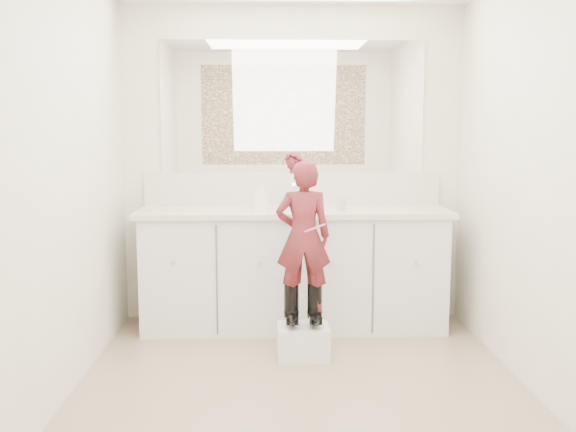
{
  "coord_description": "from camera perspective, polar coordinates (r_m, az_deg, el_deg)",
  "views": [
    {
      "loc": [
        -0.18,
        -3.45,
        1.46
      ],
      "look_at": [
        -0.06,
        0.73,
        0.91
      ],
      "focal_mm": 40.0,
      "sensor_mm": 36.0,
      "label": 1
    }
  ],
  "objects": [
    {
      "name": "cup",
      "position": [
        4.7,
        4.76,
        1.08
      ],
      "size": [
        0.12,
        0.12,
        0.08
      ],
      "primitive_type": "imported",
      "rotation": [
        0.0,
        0.0,
        -0.37
      ],
      "color": "beige",
      "rests_on": "countertop"
    },
    {
      "name": "mirror",
      "position": [
        4.94,
        0.41,
        9.64
      ],
      "size": [
        2.0,
        0.02,
        1.0
      ],
      "primitive_type": "cube",
      "color": "white",
      "rests_on": "wall_back"
    },
    {
      "name": "boot_right",
      "position": [
        4.19,
        2.38,
        -7.85
      ],
      "size": [
        0.11,
        0.19,
        0.28
      ],
      "primitive_type": null,
      "rotation": [
        0.0,
        0.0,
        0.02
      ],
      "color": "black",
      "rests_on": "step_stool"
    },
    {
      "name": "faucet",
      "position": [
        4.86,
        0.45,
        1.4
      ],
      "size": [
        0.08,
        0.08,
        0.1
      ],
      "primitive_type": "cylinder",
      "color": "silver",
      "rests_on": "countertop"
    },
    {
      "name": "vanity_cabinet",
      "position": [
        4.79,
        0.51,
        -4.92
      ],
      "size": [
        2.2,
        0.55,
        0.85
      ],
      "primitive_type": "cube",
      "color": "silver",
      "rests_on": "floor"
    },
    {
      "name": "countertop",
      "position": [
        4.7,
        0.53,
        0.34
      ],
      "size": [
        2.28,
        0.58,
        0.04
      ],
      "primitive_type": "cube",
      "color": "beige",
      "rests_on": "vanity_cabinet"
    },
    {
      "name": "wall_front",
      "position": [
        1.98,
        3.6,
        -0.07
      ],
      "size": [
        2.6,
        0.0,
        2.6
      ],
      "primitive_type": "plane",
      "rotation": [
        -1.57,
        0.0,
        0.0
      ],
      "color": "beige",
      "rests_on": "floor"
    },
    {
      "name": "floor",
      "position": [
        3.75,
        1.26,
        -15.37
      ],
      "size": [
        3.0,
        3.0,
        0.0
      ],
      "primitive_type": "plane",
      "color": "#846F56",
      "rests_on": "ground"
    },
    {
      "name": "step_stool",
      "position": [
        4.24,
        1.35,
        -11.11
      ],
      "size": [
        0.34,
        0.28,
        0.21
      ],
      "primitive_type": "cube",
      "rotation": [
        0.0,
        0.0,
        0.02
      ],
      "color": "silver",
      "rests_on": "floor"
    },
    {
      "name": "dot_panel",
      "position": [
        1.98,
        3.68,
        13.0
      ],
      "size": [
        2.0,
        0.01,
        1.2
      ],
      "primitive_type": "cube",
      "color": "#472819",
      "rests_on": "wall_front"
    },
    {
      "name": "backsplash",
      "position": [
        4.96,
        0.41,
        2.4
      ],
      "size": [
        2.28,
        0.03,
        0.25
      ],
      "primitive_type": "cube",
      "color": "beige",
      "rests_on": "countertop"
    },
    {
      "name": "wall_left",
      "position": [
        3.64,
        -19.64,
        3.0
      ],
      "size": [
        0.0,
        3.0,
        3.0
      ],
      "primitive_type": "plane",
      "rotation": [
        1.57,
        0.0,
        1.57
      ],
      "color": "beige",
      "rests_on": "floor"
    },
    {
      "name": "wall_back",
      "position": [
        4.96,
        0.4,
        4.55
      ],
      "size": [
        2.6,
        0.0,
        2.6
      ],
      "primitive_type": "plane",
      "rotation": [
        1.57,
        0.0,
        0.0
      ],
      "color": "beige",
      "rests_on": "floor"
    },
    {
      "name": "boot_left",
      "position": [
        4.18,
        0.31,
        -7.87
      ],
      "size": [
        0.11,
        0.19,
        0.28
      ],
      "primitive_type": null,
      "rotation": [
        0.0,
        0.0,
        0.02
      ],
      "color": "black",
      "rests_on": "step_stool"
    },
    {
      "name": "wall_right",
      "position": [
        3.76,
        21.52,
        3.05
      ],
      "size": [
        0.0,
        3.0,
        3.0
      ],
      "primitive_type": "plane",
      "rotation": [
        1.57,
        0.0,
        -1.57
      ],
      "color": "beige",
      "rests_on": "floor"
    },
    {
      "name": "toddler",
      "position": [
        4.09,
        1.36,
        -1.83
      ],
      "size": [
        0.36,
        0.24,
        0.97
      ],
      "primitive_type": "imported",
      "rotation": [
        0.0,
        0.0,
        3.16
      ],
      "color": "#A03137",
      "rests_on": "step_stool"
    },
    {
      "name": "soap_bottle",
      "position": [
        4.64,
        -2.42,
        1.76
      ],
      "size": [
        0.09,
        0.1,
        0.2
      ],
      "primitive_type": "imported",
      "rotation": [
        0.0,
        0.0,
        0.04
      ],
      "color": "white",
      "rests_on": "countertop"
    },
    {
      "name": "toothbrush",
      "position": [
        4.0,
        2.43,
        -1.07
      ],
      "size": [
        0.14,
        0.02,
        0.06
      ],
      "primitive_type": "cylinder",
      "rotation": [
        0.0,
        1.22,
        0.02
      ],
      "color": "pink",
      "rests_on": "toddler"
    }
  ]
}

